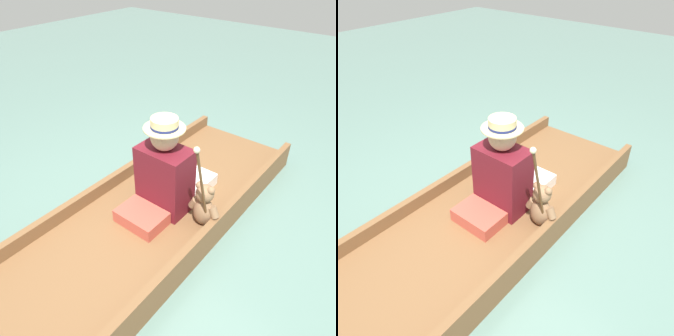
{
  "view_description": "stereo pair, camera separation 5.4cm",
  "coord_description": "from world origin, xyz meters",
  "views": [
    {
      "loc": [
        1.39,
        -1.62,
        2.05
      ],
      "look_at": [
        0.03,
        0.08,
        0.52
      ],
      "focal_mm": 35.0,
      "sensor_mm": 36.0,
      "label": 1
    },
    {
      "loc": [
        1.43,
        -1.59,
        2.05
      ],
      "look_at": [
        0.03,
        0.08,
        0.52
      ],
      "focal_mm": 35.0,
      "sensor_mm": 36.0,
      "label": 2
    }
  ],
  "objects": [
    {
      "name": "seated_person",
      "position": [
        0.03,
        0.1,
        0.47
      ],
      "size": [
        0.42,
        0.71,
        0.83
      ],
      "rotation": [
        0.0,
        0.0,
        0.11
      ],
      "color": "white",
      "rests_on": "punt_boat"
    },
    {
      "name": "walking_cane",
      "position": [
        0.45,
        -0.07,
        0.65
      ],
      "size": [
        0.04,
        0.26,
        0.85
      ],
      "color": "brown",
      "rests_on": "punt_boat"
    },
    {
      "name": "seat_cushion",
      "position": [
        0.02,
        -0.24,
        0.21
      ],
      "size": [
        0.39,
        0.27,
        0.11
      ],
      "color": "#B24738",
      "rests_on": "punt_boat"
    },
    {
      "name": "ground_plane",
      "position": [
        0.0,
        0.0,
        0.0
      ],
      "size": [
        16.0,
        16.0,
        0.0
      ],
      "primitive_type": "plane",
      "color": "slate"
    },
    {
      "name": "punt_boat",
      "position": [
        0.0,
        0.0,
        0.09
      ],
      "size": [
        1.11,
        3.06,
        0.27
      ],
      "color": "brown",
      "rests_on": "ground_plane"
    },
    {
      "name": "teddy_bear",
      "position": [
        0.41,
        0.07,
        0.34
      ],
      "size": [
        0.28,
        0.16,
        0.4
      ],
      "color": "#846042",
      "rests_on": "punt_boat"
    },
    {
      "name": "wine_glass",
      "position": [
        -0.38,
        0.38,
        0.27
      ],
      "size": [
        0.08,
        0.08,
        0.21
      ],
      "color": "silver",
      "rests_on": "punt_boat"
    }
  ]
}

